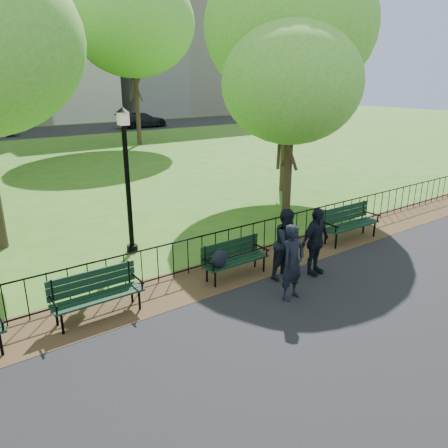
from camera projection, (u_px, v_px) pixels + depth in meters
ground at (289, 289)px, 9.72m from camera, size 120.00×120.00×0.00m
asphalt_path at (436, 365)px, 7.12m from camera, size 60.00×9.20×0.01m
dirt_strip at (247, 266)px, 10.86m from camera, size 60.00×1.60×0.01m
iron_fence at (235, 242)px, 11.09m from camera, size 24.06×0.06×1.00m
apartment_east at (179, 18)px, 57.24m from camera, size 20.00×15.00×24.00m
park_bench_main at (228, 256)px, 9.99m from camera, size 1.65×0.52×0.93m
park_bench_left_a at (96, 290)px, 8.44m from camera, size 1.77×0.56×1.00m
park_bench_right_a at (348, 220)px, 12.48m from camera, size 1.93×0.64×1.08m
lamppost at (127, 176)px, 11.20m from camera, size 0.34×0.34×3.79m
tree_near_e at (292, 84)px, 13.66m from camera, size 4.44×4.44×6.19m
tree_mid_e at (290, 28)px, 16.33m from camera, size 6.48×6.48×9.03m
tree_far_e at (132, 23)px, 28.69m from camera, size 8.22×8.22×11.46m
person_left at (293, 262)px, 9.04m from camera, size 0.63×0.45×1.63m
person_mid at (287, 244)px, 10.04m from camera, size 0.86×0.54×1.66m
person_right at (315, 242)px, 10.21m from camera, size 0.99×0.50×1.63m
sedan_dark at (142, 120)px, 41.66m from camera, size 4.92×2.14×1.41m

